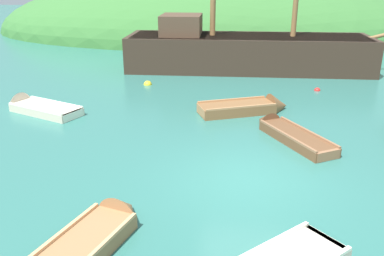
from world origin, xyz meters
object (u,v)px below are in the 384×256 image
at_px(sailing_ship, 245,57).
at_px(rowboat_outer_left, 35,108).
at_px(rowboat_portside, 286,134).
at_px(rowboat_far, 97,236).
at_px(buoy_yellow, 148,85).
at_px(rowboat_center, 250,109).
at_px(buoy_red, 317,91).

relative_size(sailing_ship, rowboat_outer_left, 4.23).
relative_size(sailing_ship, rowboat_portside, 4.36).
bearing_deg(rowboat_outer_left, rowboat_portside, -166.49).
distance_m(rowboat_far, buoy_yellow, 12.59).
bearing_deg(rowboat_center, buoy_yellow, 120.86).
xyz_separation_m(rowboat_center, buoy_red, (3.16, 3.60, -0.14)).
xyz_separation_m(rowboat_outer_left, rowboat_portside, (9.75, -1.52, 0.00)).
relative_size(rowboat_far, buoy_yellow, 7.87).
distance_m(rowboat_center, buoy_yellow, 6.17).
bearing_deg(rowboat_center, rowboat_portside, -86.99).
bearing_deg(rowboat_center, rowboat_far, -132.55).
bearing_deg(buoy_yellow, rowboat_center, -35.92).
height_order(rowboat_far, buoy_yellow, rowboat_far).
relative_size(rowboat_outer_left, rowboat_center, 1.01).
bearing_deg(sailing_ship, rowboat_portside, -83.95).
bearing_deg(buoy_yellow, buoy_red, -0.10).
bearing_deg(buoy_red, rowboat_center, -131.23).
bearing_deg(rowboat_far, rowboat_center, -2.98).
distance_m(sailing_ship, rowboat_outer_left, 11.94).
relative_size(rowboat_outer_left, buoy_yellow, 9.38).
xyz_separation_m(rowboat_far, buoy_red, (6.26, 12.44, -0.10)).
distance_m(rowboat_outer_left, buoy_red, 12.54).
bearing_deg(rowboat_portside, buoy_red, -48.41).
relative_size(rowboat_center, buoy_yellow, 9.28).
height_order(rowboat_portside, buoy_yellow, rowboat_portside).
height_order(sailing_ship, rowboat_portside, sailing_ship).
distance_m(sailing_ship, rowboat_center, 7.69).
height_order(sailing_ship, buoy_red, sailing_ship).
height_order(buoy_red, buoy_yellow, buoy_yellow).
distance_m(rowboat_outer_left, rowboat_far, 9.55).
distance_m(rowboat_far, rowboat_center, 9.36).
bearing_deg(buoy_red, rowboat_portside, -107.56).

